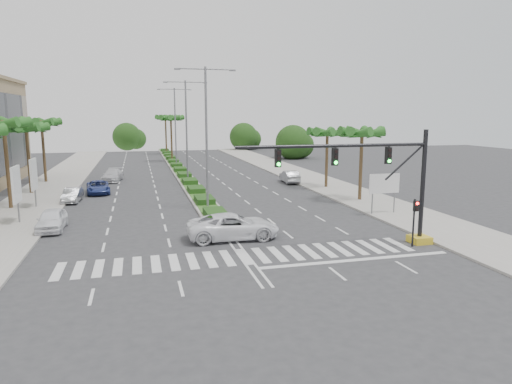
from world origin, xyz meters
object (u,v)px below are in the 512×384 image
at_px(car_parked_d, 113,175).
at_px(car_crossing, 233,226).
at_px(car_parked_a, 52,220).
at_px(car_parked_c, 98,187).
at_px(car_parked_b, 72,195).
at_px(car_right, 290,177).

bearing_deg(car_parked_d, car_crossing, -65.72).
bearing_deg(car_crossing, car_parked_a, 66.64).
distance_m(car_parked_a, car_parked_d, 24.12).
distance_m(car_parked_c, car_crossing, 22.90).
relative_size(car_parked_c, car_parked_d, 0.95).
bearing_deg(car_parked_a, car_parked_b, 90.01).
bearing_deg(car_right, car_parked_d, -14.21).
relative_size(car_parked_b, car_parked_d, 0.79).
bearing_deg(car_parked_c, car_crossing, -70.44).
relative_size(car_parked_b, car_parked_c, 0.84).
xyz_separation_m(car_parked_c, car_parked_d, (1.02, 8.80, 0.07)).
relative_size(car_crossing, car_right, 1.36).
height_order(car_parked_b, car_parked_d, car_parked_d).
height_order(car_parked_a, car_right, car_parked_a).
bearing_deg(car_crossing, car_parked_d, 18.16).
bearing_deg(car_parked_d, car_parked_a, -89.83).
xyz_separation_m(car_parked_c, car_crossing, (10.00, -20.60, 0.18)).
relative_size(car_parked_a, car_right, 0.99).
distance_m(car_parked_b, car_parked_c, 4.68).
bearing_deg(car_parked_a, car_right, 36.24).
xyz_separation_m(car_parked_b, car_crossing, (11.97, -16.36, 0.18)).
xyz_separation_m(car_parked_d, car_crossing, (8.99, -29.40, 0.11)).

